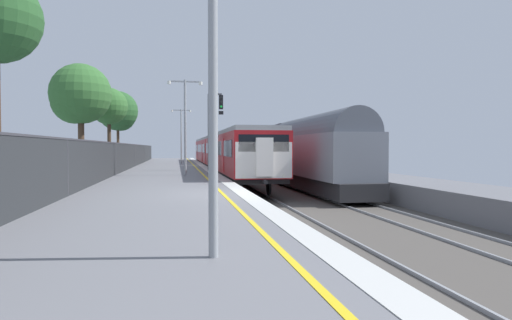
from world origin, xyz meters
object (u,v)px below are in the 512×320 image
at_px(platform_lamp_near, 213,21).
at_px(platform_lamp_far, 181,131).
at_px(background_tree_back, 79,96).
at_px(background_tree_left, 108,107).
at_px(freight_train_adjacent_track, 253,150).
at_px(speed_limit_sign, 213,147).
at_px(background_tree_right, 119,113).
at_px(signal_gantry, 213,123).
at_px(commuter_train_at_platform, 221,152).
at_px(platform_lamp_mid, 185,119).

height_order(platform_lamp_near, platform_lamp_far, platform_lamp_near).
xyz_separation_m(platform_lamp_near, background_tree_back, (-7.41, 27.14, 1.92)).
xyz_separation_m(platform_lamp_near, platform_lamp_far, (0.00, 38.68, -0.15)).
bearing_deg(background_tree_left, freight_train_adjacent_track, 27.98).
bearing_deg(platform_lamp_far, speed_limit_sign, -85.01).
distance_m(platform_lamp_far, background_tree_right, 11.54).
bearing_deg(signal_gantry, commuter_train_at_platform, 80.62).
height_order(platform_lamp_far, background_tree_right, background_tree_right).
height_order(signal_gantry, background_tree_back, background_tree_back).
xyz_separation_m(commuter_train_at_platform, freight_train_adjacent_track, (4.00, 5.78, 0.14)).
distance_m(platform_lamp_near, platform_lamp_far, 38.68).
distance_m(platform_lamp_mid, background_tree_left, 14.23).
relative_size(background_tree_right, background_tree_back, 1.08).
xyz_separation_m(platform_lamp_near, platform_lamp_mid, (0.00, 19.34, -0.14)).
height_order(platform_lamp_mid, background_tree_back, background_tree_back).
bearing_deg(commuter_train_at_platform, platform_lamp_mid, -103.87).
relative_size(freight_train_adjacent_track, platform_lamp_mid, 10.11).
bearing_deg(freight_train_adjacent_track, platform_lamp_mid, -110.60).
xyz_separation_m(freight_train_adjacent_track, background_tree_left, (-13.63, -7.24, 3.58)).
xyz_separation_m(freight_train_adjacent_track, background_tree_back, (-14.92, -12.17, 3.92)).
xyz_separation_m(speed_limit_sign, background_tree_right, (-8.82, 27.70, 4.10)).
height_order(commuter_train_at_platform, background_tree_right, background_tree_right).
height_order(speed_limit_sign, platform_lamp_near, platform_lamp_near).
distance_m(freight_train_adjacent_track, platform_lamp_near, 40.07).
relative_size(commuter_train_at_platform, background_tree_right, 4.86).
height_order(freight_train_adjacent_track, platform_lamp_mid, platform_lamp_mid).
distance_m(speed_limit_sign, background_tree_back, 12.31).
distance_m(speed_limit_sign, platform_lamp_near, 19.82).
bearing_deg(platform_lamp_mid, platform_lamp_far, 90.00).
bearing_deg(speed_limit_sign, platform_lamp_near, -94.82).
xyz_separation_m(speed_limit_sign, platform_lamp_mid, (-1.66, -0.34, 1.60)).
bearing_deg(freight_train_adjacent_track, platform_lamp_far, -175.17).
xyz_separation_m(freight_train_adjacent_track, speed_limit_sign, (-5.85, -19.63, 0.26)).
height_order(freight_train_adjacent_track, platform_lamp_far, platform_lamp_far).
relative_size(background_tree_left, background_tree_back, 0.86).
relative_size(commuter_train_at_platform, platform_lamp_mid, 7.29).
distance_m(commuter_train_at_platform, platform_lamp_near, 33.78).
xyz_separation_m(platform_lamp_near, background_tree_right, (-7.16, 47.38, 2.36)).
bearing_deg(platform_lamp_far, freight_train_adjacent_track, 4.83).
relative_size(signal_gantry, background_tree_back, 0.71).
bearing_deg(freight_train_adjacent_track, background_tree_left, -152.02).
xyz_separation_m(platform_lamp_near, background_tree_left, (-6.13, 32.07, 1.58)).
bearing_deg(freight_train_adjacent_track, platform_lamp_near, -100.81).
xyz_separation_m(commuter_train_at_platform, platform_lamp_far, (-3.50, 5.15, 1.99)).
bearing_deg(platform_lamp_mid, signal_gantry, 68.75).
distance_m(platform_lamp_near, platform_lamp_mid, 19.34).
distance_m(platform_lamp_far, background_tree_left, 9.18).
bearing_deg(background_tree_left, platform_lamp_near, -79.19).
bearing_deg(platform_lamp_near, commuter_train_at_platform, 84.03).
bearing_deg(commuter_train_at_platform, signal_gantry, -99.38).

